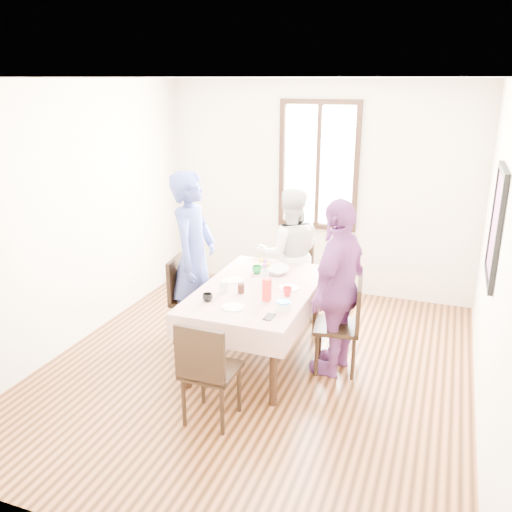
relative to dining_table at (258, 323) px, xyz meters
name	(u,v)px	position (x,y,z in m)	size (l,w,h in m)	color
ground	(257,367)	(0.07, -0.18, -0.38)	(4.50, 4.50, 0.00)	black
back_wall	(318,189)	(0.07, 2.07, 0.98)	(4.00, 4.00, 0.00)	#F1E6C8
right_wall	(498,260)	(2.07, -0.18, 0.98)	(4.50, 4.50, 0.00)	#F1E6C8
window_frame	(319,166)	(0.07, 2.05, 1.27)	(1.02, 0.06, 1.62)	black
window_pane	(319,166)	(0.07, 2.06, 1.27)	(0.90, 0.02, 1.50)	white
art_poster	(496,225)	(2.05, 0.12, 1.18)	(0.04, 0.76, 0.96)	red
dining_table	(258,323)	(0.00, 0.00, 0.00)	(0.94, 1.59, 0.75)	black
tablecloth	(258,288)	(0.00, 0.00, 0.38)	(1.06, 1.71, 0.01)	#560E0B
chair_left	(193,300)	(-0.79, 0.15, 0.08)	(0.42, 0.42, 0.91)	black
chair_right	(337,326)	(0.79, 0.05, 0.08)	(0.42, 0.42, 0.91)	black
chair_far	(290,279)	(0.00, 1.10, 0.08)	(0.42, 0.42, 0.91)	black
chair_near	(211,370)	(0.00, -1.10, 0.08)	(0.42, 0.42, 0.91)	black
person_left	(193,259)	(-0.77, 0.15, 0.54)	(0.67, 0.44, 1.83)	#354087
person_far	(290,254)	(0.00, 1.08, 0.40)	(0.76, 0.59, 1.55)	beige
person_right	(337,287)	(0.77, 0.05, 0.47)	(0.99, 0.41, 1.70)	#773879
mug_black	(208,297)	(-0.31, -0.48, 0.42)	(0.09, 0.09, 0.07)	black
mug_flag	(287,292)	(0.33, -0.10, 0.43)	(0.09, 0.09, 0.08)	red
mug_green	(257,270)	(-0.14, 0.37, 0.43)	(0.10, 0.10, 0.08)	#0C7226
serving_bowl	(278,271)	(0.07, 0.43, 0.41)	(0.22, 0.22, 0.05)	white
juice_carton	(267,290)	(0.19, -0.28, 0.49)	(0.07, 0.07, 0.21)	red
butter_tub	(283,306)	(0.39, -0.41, 0.42)	(0.13, 0.13, 0.07)	white
jam_jar	(241,288)	(-0.10, -0.19, 0.43)	(0.06, 0.06, 0.09)	black
drinking_glass	(224,287)	(-0.26, -0.23, 0.44)	(0.08, 0.08, 0.11)	silver
smartphone	(269,317)	(0.33, -0.61, 0.39)	(0.07, 0.15, 0.01)	black
flower_vase	(264,278)	(0.04, 0.08, 0.46)	(0.08, 0.08, 0.15)	silver
plate_left	(234,280)	(-0.29, 0.09, 0.39)	(0.20, 0.20, 0.01)	white
plate_right	(289,288)	(0.29, 0.08, 0.39)	(0.20, 0.20, 0.01)	white
plate_far	(280,266)	(0.02, 0.64, 0.39)	(0.20, 0.20, 0.01)	white
plate_near	(233,307)	(-0.04, -0.53, 0.39)	(0.20, 0.20, 0.01)	white
butter_lid	(283,302)	(0.39, -0.41, 0.46)	(0.12, 0.12, 0.01)	blue
flower_bunch	(265,265)	(0.04, 0.08, 0.59)	(0.09, 0.09, 0.10)	yellow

